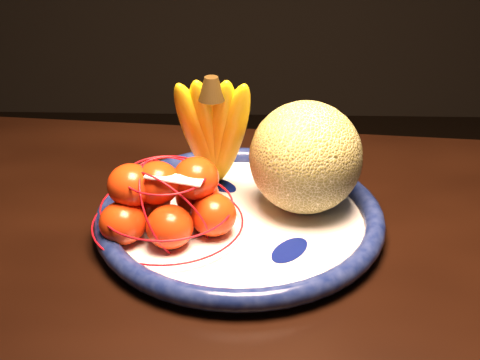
{
  "coord_description": "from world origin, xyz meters",
  "views": [
    {
      "loc": [
        0.13,
        -0.67,
        1.23
      ],
      "look_at": [
        0.11,
        0.12,
        0.8
      ],
      "focal_mm": 50.0,
      "sensor_mm": 36.0,
      "label": 1
    }
  ],
  "objects_px": {
    "dining_table": "(238,319)",
    "banana_bunch": "(214,128)",
    "cantaloupe": "(306,157)",
    "mandarin_bag": "(167,202)",
    "fruit_bowl": "(240,218)"
  },
  "relations": [
    {
      "from": "banana_bunch",
      "to": "mandarin_bag",
      "type": "bearing_deg",
      "value": -119.85
    },
    {
      "from": "fruit_bowl",
      "to": "cantaloupe",
      "type": "relative_size",
      "value": 2.55
    },
    {
      "from": "banana_bunch",
      "to": "fruit_bowl",
      "type": "bearing_deg",
      "value": -61.63
    },
    {
      "from": "dining_table",
      "to": "banana_bunch",
      "type": "xyz_separation_m",
      "value": [
        -0.04,
        0.17,
        0.2
      ]
    },
    {
      "from": "banana_bunch",
      "to": "mandarin_bag",
      "type": "xyz_separation_m",
      "value": [
        -0.06,
        -0.1,
        -0.06
      ]
    },
    {
      "from": "cantaloupe",
      "to": "mandarin_bag",
      "type": "xyz_separation_m",
      "value": [
        -0.18,
        -0.06,
        -0.04
      ]
    },
    {
      "from": "dining_table",
      "to": "banana_bunch",
      "type": "distance_m",
      "value": 0.26
    },
    {
      "from": "cantaloupe",
      "to": "dining_table",
      "type": "bearing_deg",
      "value": -123.13
    },
    {
      "from": "dining_table",
      "to": "fruit_bowl",
      "type": "xyz_separation_m",
      "value": [
        -0.0,
        0.1,
        0.09
      ]
    },
    {
      "from": "fruit_bowl",
      "to": "banana_bunch",
      "type": "height_order",
      "value": "banana_bunch"
    },
    {
      "from": "mandarin_bag",
      "to": "dining_table",
      "type": "bearing_deg",
      "value": -36.69
    },
    {
      "from": "fruit_bowl",
      "to": "banana_bunch",
      "type": "relative_size",
      "value": 1.9
    },
    {
      "from": "banana_bunch",
      "to": "mandarin_bag",
      "type": "distance_m",
      "value": 0.13
    },
    {
      "from": "cantaloupe",
      "to": "mandarin_bag",
      "type": "distance_m",
      "value": 0.2
    },
    {
      "from": "dining_table",
      "to": "cantaloupe",
      "type": "xyz_separation_m",
      "value": [
        0.09,
        0.14,
        0.17
      ]
    }
  ]
}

